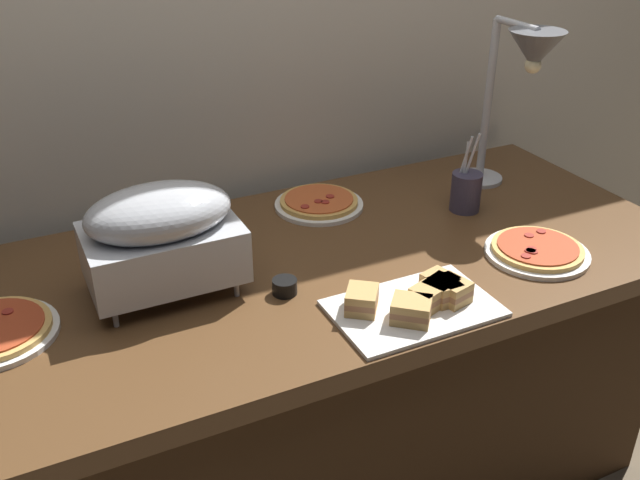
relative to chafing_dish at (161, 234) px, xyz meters
The scene contains 10 objects.
ground_plane 0.98m from the chafing_dish, ahead, with size 8.00×8.00×0.00m, color brown.
back_wall 0.68m from the chafing_dish, 52.20° to the left, with size 4.40×0.04×2.40m, color beige.
buffet_table 0.64m from the chafing_dish, ahead, with size 1.90×0.84×0.76m.
chafing_dish is the anchor object (origin of this frame).
heat_lamp 1.06m from the chafing_dish, ahead, with size 0.15×0.31×0.49m.
pizza_plate_center 0.58m from the chafing_dish, 26.07° to the left, with size 0.25×0.25×0.03m.
pizza_plate_raised_stand 0.91m from the chafing_dish, 15.35° to the right, with size 0.26×0.26×0.03m.
sandwich_platter 0.58m from the chafing_dish, 33.57° to the right, with size 0.36×0.23×0.06m.
sauce_cup_near 0.30m from the chafing_dish, 28.14° to the right, with size 0.06×0.06×0.04m.
utensil_holder 0.87m from the chafing_dish, ahead, with size 0.08×0.08×0.23m.
Camera 1 is at (-0.66, -1.37, 1.63)m, focal length 39.77 mm.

